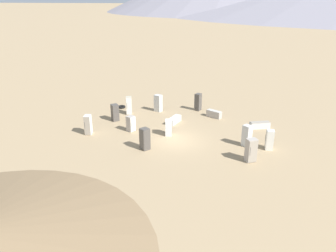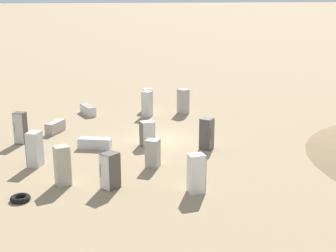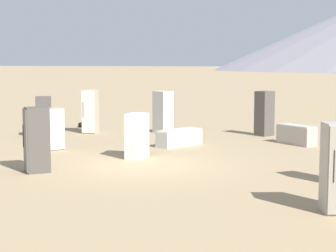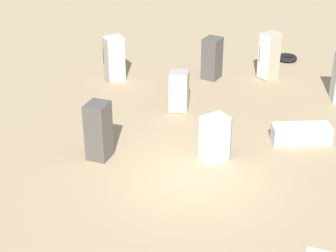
# 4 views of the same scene
# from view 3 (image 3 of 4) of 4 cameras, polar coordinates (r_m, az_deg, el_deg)

# --- Properties ---
(ground_plane) EXTENTS (1000.00, 1000.00, 0.00)m
(ground_plane) POSITION_cam_3_polar(r_m,az_deg,el_deg) (16.55, -2.85, -4.06)
(ground_plane) COLOR #9E8460
(discarded_fridge_0) EXTENTS (1.96, 1.21, 0.61)m
(discarded_fridge_0) POSITION_cam_3_polar(r_m,az_deg,el_deg) (20.48, 1.15, -1.18)
(discarded_fridge_0) COLOR silver
(discarded_fridge_0) RESTS_ON ground_plane
(discarded_fridge_2) EXTENTS (0.87, 0.87, 1.44)m
(discarded_fridge_2) POSITION_cam_3_polar(r_m,az_deg,el_deg) (20.00, -11.63, -0.28)
(discarded_fridge_2) COLOR #A89E93
(discarded_fridge_2) RESTS_ON ground_plane
(discarded_fridge_5) EXTENTS (0.79, 0.73, 1.87)m
(discarded_fridge_5) POSITION_cam_3_polar(r_m,az_deg,el_deg) (24.43, -7.90, 1.48)
(discarded_fridge_5) COLOR #B2A88E
(discarded_fridge_5) RESTS_ON ground_plane
(discarded_fridge_7) EXTENTS (0.82, 0.81, 1.86)m
(discarded_fridge_7) POSITION_cam_3_polar(r_m,az_deg,el_deg) (23.64, 9.74, 1.27)
(discarded_fridge_7) COLOR #4C4742
(discarded_fridge_7) RESTS_ON ground_plane
(discarded_fridge_8) EXTENTS (0.89, 0.93, 1.81)m
(discarded_fridge_8) POSITION_cam_3_polar(r_m,az_deg,el_deg) (24.21, -0.46, 1.42)
(discarded_fridge_8) COLOR silver
(discarded_fridge_8) RESTS_ON ground_plane
(discarded_fridge_9) EXTENTS (0.87, 0.69, 1.43)m
(discarded_fridge_9) POSITION_cam_3_polar(r_m,az_deg,el_deg) (17.77, -3.16, -1.01)
(discarded_fridge_9) COLOR silver
(discarded_fridge_9) RESTS_ON ground_plane
(discarded_fridge_10) EXTENTS (1.32, 1.63, 0.72)m
(discarded_fridge_10) POSITION_cam_3_polar(r_m,az_deg,el_deg) (21.37, 12.92, -0.88)
(discarded_fridge_10) COLOR #A89E93
(discarded_fridge_10) RESTS_ON ground_plane
(discarded_fridge_12) EXTENTS (0.93, 0.93, 1.80)m
(discarded_fridge_12) POSITION_cam_3_polar(r_m,az_deg,el_deg) (15.92, -13.20, -1.37)
(discarded_fridge_12) COLOR #4C4742
(discarded_fridge_12) RESTS_ON ground_plane
(discarded_fridge_13) EXTENTS (0.97, 0.94, 1.67)m
(discarded_fridge_13) POSITION_cam_3_polar(r_m,az_deg,el_deg) (23.27, -12.52, 0.89)
(discarded_fridge_13) COLOR #4C4742
(discarded_fridge_13) RESTS_ON ground_plane
(scrap_tire) EXTENTS (0.86, 0.86, 0.22)m
(scrap_tire) POSITION_cam_3_polar(r_m,az_deg,el_deg) (26.79, -8.21, 0.13)
(scrap_tire) COLOR black
(scrap_tire) RESTS_ON ground_plane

